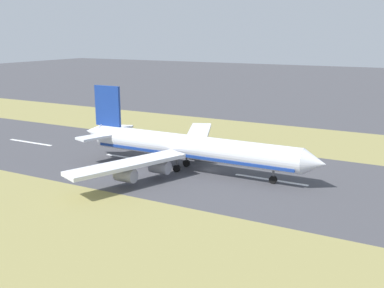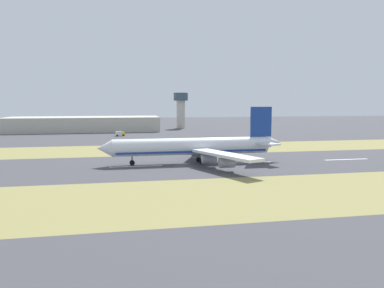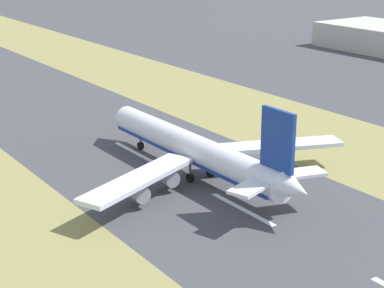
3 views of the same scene
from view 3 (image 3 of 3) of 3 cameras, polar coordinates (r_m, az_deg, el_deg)
ground_plane at (r=139.18m, az=-1.81°, el=-2.49°), size 800.00×800.00×0.00m
grass_median_east at (r=166.71m, az=11.24°, el=0.69°), size 40.00×600.00×0.01m
centreline_dash_mid at (r=121.22m, az=4.49°, el=-5.77°), size 1.20×18.00×0.01m
centreline_dash_far at (r=151.99m, az=-5.10°, el=-0.75°), size 1.20×18.00×0.01m
airplane_main_jet at (r=133.82m, az=0.47°, el=-0.61°), size 64.13×67.03×20.20m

